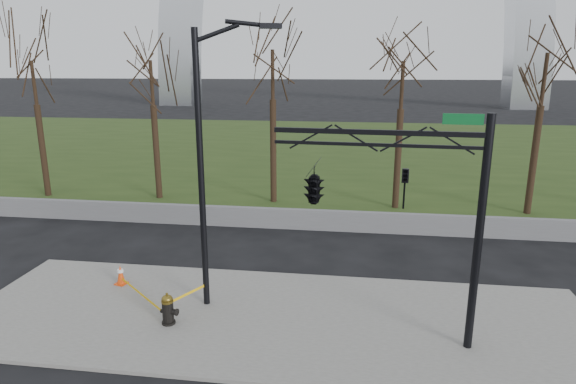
# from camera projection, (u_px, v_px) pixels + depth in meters

# --- Properties ---
(ground) EXTENTS (500.00, 500.00, 0.00)m
(ground) POSITION_uv_depth(u_px,v_px,m) (276.00, 320.00, 13.84)
(ground) COLOR black
(ground) RESTS_ON ground
(sidewalk) EXTENTS (18.00, 6.00, 0.10)m
(sidewalk) POSITION_uv_depth(u_px,v_px,m) (276.00, 318.00, 13.82)
(sidewalk) COLOR slate
(sidewalk) RESTS_ON ground
(grass_strip) EXTENTS (120.00, 40.00, 0.06)m
(grass_strip) POSITION_uv_depth(u_px,v_px,m) (331.00, 148.00, 42.58)
(grass_strip) COLOR #253914
(grass_strip) RESTS_ON ground
(guardrail) EXTENTS (60.00, 0.30, 0.90)m
(guardrail) POSITION_uv_depth(u_px,v_px,m) (305.00, 219.00, 21.39)
(guardrail) COLOR #59595B
(guardrail) RESTS_ON ground
(tree_row) EXTENTS (48.08, 4.00, 8.96)m
(tree_row) POSITION_uv_depth(u_px,v_px,m) (335.00, 118.00, 24.07)
(tree_row) COLOR black
(tree_row) RESTS_ON ground
(fire_hydrant) EXTENTS (0.57, 0.37, 0.92)m
(fire_hydrant) POSITION_uv_depth(u_px,v_px,m) (168.00, 310.00, 13.34)
(fire_hydrant) COLOR black
(fire_hydrant) RESTS_ON sidewalk
(traffic_cone) EXTENTS (0.42, 0.42, 0.66)m
(traffic_cone) POSITION_uv_depth(u_px,v_px,m) (121.00, 275.00, 15.79)
(traffic_cone) COLOR #E5410C
(traffic_cone) RESTS_ON sidewalk
(street_light) EXTENTS (2.33, 0.87, 8.21)m
(street_light) POSITION_uv_depth(u_px,v_px,m) (208.00, 152.00, 13.47)
(street_light) COLOR black
(street_light) RESTS_ON ground
(traffic_signal_mast) EXTENTS (5.09, 2.51, 6.00)m
(traffic_signal_mast) POSITION_uv_depth(u_px,v_px,m) (345.00, 186.00, 11.95)
(traffic_signal_mast) COLOR black
(traffic_signal_mast) RESTS_ON ground
(caution_tape) EXTENTS (3.17, 2.19, 0.46)m
(caution_tape) POSITION_uv_depth(u_px,v_px,m) (156.00, 295.00, 14.38)
(caution_tape) COLOR yellow
(caution_tape) RESTS_ON ground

